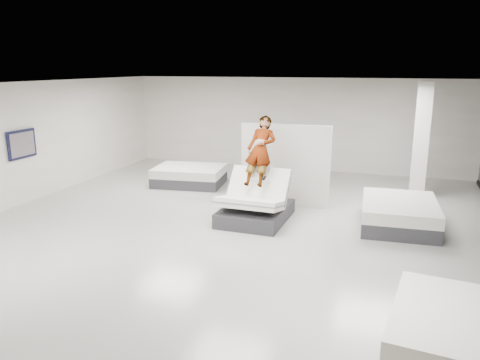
% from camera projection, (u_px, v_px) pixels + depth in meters
% --- Properties ---
extents(room, '(14.00, 14.04, 3.20)m').
position_uv_depth(room, '(228.00, 163.00, 9.93)').
color(room, '#A3A29A').
rests_on(room, ground).
extents(hero_bed, '(1.50, 1.97, 1.30)m').
position_uv_depth(hero_bed, '(255.00, 205.00, 11.09)').
color(hero_bed, '#35353A').
rests_on(hero_bed, floor).
extents(person, '(0.69, 1.77, 1.27)m').
position_uv_depth(person, '(260.00, 165.00, 11.18)').
color(person, slate).
rests_on(person, hero_bed).
extents(remote, '(0.05, 0.14, 0.08)m').
position_uv_depth(remote, '(264.00, 178.00, 10.84)').
color(remote, black).
rests_on(remote, person).
extents(divider_panel, '(2.36, 0.15, 2.14)m').
position_uv_depth(divider_panel, '(285.00, 165.00, 12.19)').
color(divider_panel, silver).
rests_on(divider_panel, floor).
extents(flat_bed_right_far, '(1.76, 2.28, 0.60)m').
position_uv_depth(flat_bed_right_far, '(399.00, 214.00, 10.72)').
color(flat_bed_right_far, '#35353A').
rests_on(flat_bed_right_far, floor).
extents(flat_bed_right_near, '(1.78, 2.24, 0.57)m').
position_uv_depth(flat_bed_right_near, '(455.00, 334.00, 5.95)').
color(flat_bed_right_near, '#35353A').
rests_on(flat_bed_right_near, floor).
extents(flat_bed_left_far, '(2.24, 1.80, 0.57)m').
position_uv_depth(flat_bed_left_far, '(189.00, 176.00, 14.48)').
color(flat_bed_left_far, '#35353A').
rests_on(flat_bed_left_far, floor).
extents(column, '(0.40, 0.40, 3.20)m').
position_uv_depth(column, '(421.00, 141.00, 12.82)').
color(column, white).
rests_on(column, floor).
extents(wall_poster, '(0.06, 0.95, 0.75)m').
position_uv_depth(wall_poster, '(22.00, 144.00, 12.24)').
color(wall_poster, black).
rests_on(wall_poster, wall_left).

